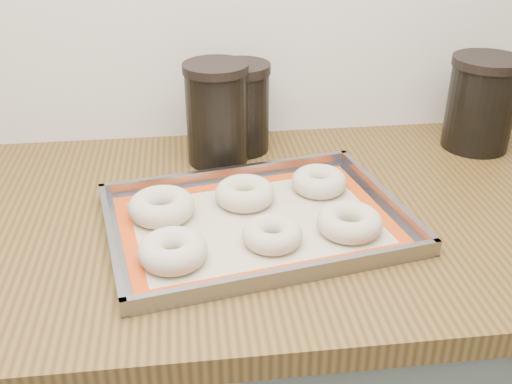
{
  "coord_description": "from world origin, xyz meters",
  "views": [
    {
      "loc": [
        -0.29,
        0.82,
        1.4
      ],
      "look_at": [
        -0.19,
        1.62,
        0.96
      ],
      "focal_mm": 42.0,
      "sensor_mm": 36.0,
      "label": 1
    }
  ],
  "objects": [
    {
      "name": "countertop",
      "position": [
        0.0,
        1.68,
        0.88
      ],
      "size": [
        3.06,
        0.68,
        0.04
      ],
      "primitive_type": "cube",
      "color": "brown",
      "rests_on": "cabinet"
    },
    {
      "name": "baking_tray",
      "position": [
        -0.19,
        1.62,
        0.91
      ],
      "size": [
        0.51,
        0.41,
        0.03
      ],
      "rotation": [
        0.0,
        0.0,
        0.18
      ],
      "color": "gray",
      "rests_on": "countertop"
    },
    {
      "name": "baking_mat",
      "position": [
        -0.19,
        1.62,
        0.9
      ],
      "size": [
        0.47,
        0.36,
        0.0
      ],
      "rotation": [
        0.0,
        0.0,
        0.18
      ],
      "color": "#C6B793",
      "rests_on": "baking_tray"
    },
    {
      "name": "bagel_front_left",
      "position": [
        -0.32,
        1.53,
        0.92
      ],
      "size": [
        0.12,
        0.12,
        0.04
      ],
      "primitive_type": "torus",
      "rotation": [
        0.0,
        0.0,
        0.23
      ],
      "color": "beige",
      "rests_on": "baking_mat"
    },
    {
      "name": "bagel_front_mid",
      "position": [
        -0.17,
        1.56,
        0.92
      ],
      "size": [
        0.11,
        0.11,
        0.03
      ],
      "primitive_type": "torus",
      "rotation": [
        0.0,
        0.0,
        0.22
      ],
      "color": "beige",
      "rests_on": "baking_mat"
    },
    {
      "name": "bagel_front_right",
      "position": [
        -0.05,
        1.58,
        0.92
      ],
      "size": [
        0.11,
        0.11,
        0.03
      ],
      "primitive_type": "torus",
      "rotation": [
        0.0,
        0.0,
        0.09
      ],
      "color": "beige",
      "rests_on": "baking_mat"
    },
    {
      "name": "bagel_back_left",
      "position": [
        -0.34,
        1.66,
        0.92
      ],
      "size": [
        0.11,
        0.11,
        0.04
      ],
      "primitive_type": "torus",
      "rotation": [
        0.0,
        0.0,
        -0.08
      ],
      "color": "beige",
      "rests_on": "baking_mat"
    },
    {
      "name": "bagel_back_mid",
      "position": [
        -0.2,
        1.69,
        0.92
      ],
      "size": [
        0.11,
        0.11,
        0.04
      ],
      "primitive_type": "torus",
      "rotation": [
        0.0,
        0.0,
        -0.14
      ],
      "color": "beige",
      "rests_on": "baking_mat"
    },
    {
      "name": "bagel_back_right",
      "position": [
        -0.07,
        1.72,
        0.92
      ],
      "size": [
        0.1,
        0.1,
        0.04
      ],
      "primitive_type": "torus",
      "rotation": [
        0.0,
        0.0,
        -0.05
      ],
      "color": "beige",
      "rests_on": "baking_mat"
    },
    {
      "name": "canister_left",
      "position": [
        -0.23,
        1.87,
        1.0
      ],
      "size": [
        0.12,
        0.12,
        0.19
      ],
      "color": "black",
      "rests_on": "countertop"
    },
    {
      "name": "canister_mid",
      "position": [
        -0.18,
        1.92,
        0.99
      ],
      "size": [
        0.11,
        0.11,
        0.18
      ],
      "color": "black",
      "rests_on": "countertop"
    },
    {
      "name": "canister_right",
      "position": [
        0.29,
        1.87,
        0.99
      ],
      "size": [
        0.14,
        0.14,
        0.18
      ],
      "color": "black",
      "rests_on": "countertop"
    }
  ]
}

